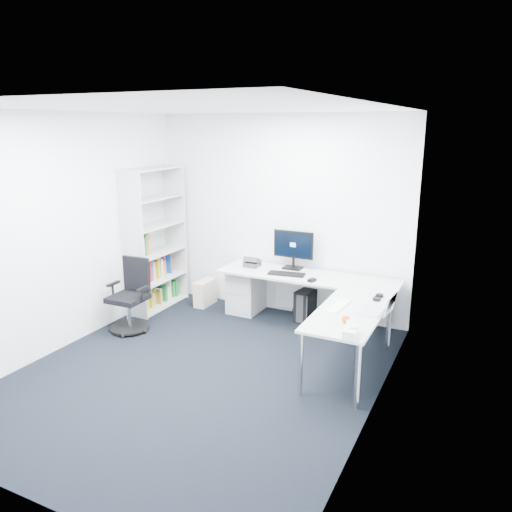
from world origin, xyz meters
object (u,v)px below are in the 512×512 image
at_px(task_chair, 128,296).
at_px(monitor, 293,249).
at_px(bookshelf, 155,239).
at_px(l_desk, 297,308).
at_px(laptop, 372,302).

bearing_deg(task_chair, monitor, 37.27).
xyz_separation_m(bookshelf, monitor, (1.90, 0.48, -0.05)).
bearing_deg(l_desk, monitor, 117.95).
bearing_deg(laptop, l_desk, 155.60).
height_order(bookshelf, monitor, bookshelf).
height_order(l_desk, task_chair, task_chair).
distance_m(l_desk, monitor, 0.85).
bearing_deg(bookshelf, l_desk, -1.32).
xyz_separation_m(task_chair, monitor, (1.68, 1.36, 0.48)).
bearing_deg(bookshelf, monitor, 14.09).
distance_m(task_chair, monitor, 2.22).
distance_m(bookshelf, monitor, 1.96).
relative_size(monitor, laptop, 1.75).
bearing_deg(bookshelf, laptop, -11.29).
height_order(l_desk, bookshelf, bookshelf).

